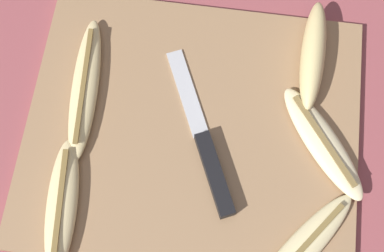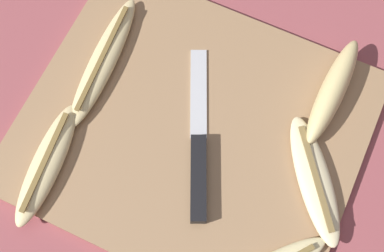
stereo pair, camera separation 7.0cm
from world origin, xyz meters
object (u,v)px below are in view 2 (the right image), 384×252
Objects in this scene: knife at (198,163)px; banana_cream_curved at (313,182)px; banana_spotted_left at (333,91)px; banana_ripe_center at (47,164)px; banana_mellow_near at (103,61)px.

knife is 1.39× the size of banana_cream_curved.
banana_ripe_center is at bearing -140.35° from banana_spotted_left.
banana_mellow_near is 0.31m from banana_spotted_left.
banana_cream_curved is 0.99× the size of banana_spotted_left.
banana_ripe_center is at bearing -178.91° from knife.
banana_cream_curved is at bearing -9.91° from knife.
banana_ripe_center reaches higher than knife.
banana_mellow_near and banana_ripe_center have the same top height.
banana_mellow_near is at bearing 132.37° from knife.
banana_spotted_left is (0.30, 0.24, 0.01)m from banana_ripe_center.
knife is 0.19m from banana_mellow_near.
banana_spotted_left reaches higher than knife.
knife is 1.32× the size of banana_ripe_center.
banana_mellow_near is 0.16m from banana_ripe_center.
banana_mellow_near is at bearing 91.18° from banana_ripe_center.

